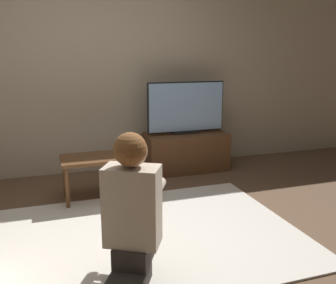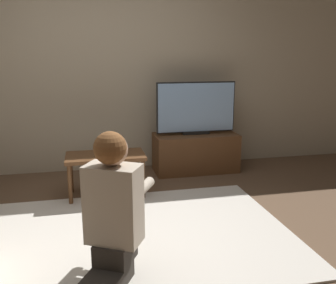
{
  "view_description": "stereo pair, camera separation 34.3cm",
  "coord_description": "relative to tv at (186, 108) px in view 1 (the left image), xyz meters",
  "views": [
    {
      "loc": [
        -0.56,
        -2.67,
        1.44
      ],
      "look_at": [
        0.5,
        0.51,
        0.65
      ],
      "focal_mm": 40.0,
      "sensor_mm": 36.0,
      "label": 1
    },
    {
      "loc": [
        -0.23,
        -2.76,
        1.44
      ],
      "look_at": [
        0.5,
        0.51,
        0.65
      ],
      "focal_mm": 40.0,
      "sensor_mm": 36.0,
      "label": 2
    }
  ],
  "objects": [
    {
      "name": "ground_plane",
      "position": [
        -1.08,
        -1.56,
        -0.79
      ],
      "size": [
        10.0,
        10.0,
        0.0
      ],
      "primitive_type": "plane",
      "color": "brown"
    },
    {
      "name": "tv_stand",
      "position": [
        0.0,
        -0.0,
        -0.56
      ],
      "size": [
        1.02,
        0.46,
        0.47
      ],
      "color": "brown",
      "rests_on": "ground_plane"
    },
    {
      "name": "coffee_table",
      "position": [
        -1.14,
        -0.61,
        -0.41
      ],
      "size": [
        0.79,
        0.43,
        0.44
      ],
      "color": "brown",
      "rests_on": "ground_plane"
    },
    {
      "name": "tv",
      "position": [
        0.0,
        0.0,
        0.0
      ],
      "size": [
        0.98,
        0.08,
        0.64
      ],
      "color": "black",
      "rests_on": "tv_stand"
    },
    {
      "name": "rug",
      "position": [
        -1.08,
        -1.56,
        -0.79
      ],
      "size": [
        2.74,
        1.8,
        0.02
      ],
      "color": "silver",
      "rests_on": "ground_plane"
    },
    {
      "name": "wall_back",
      "position": [
        -1.08,
        0.37,
        0.51
      ],
      "size": [
        10.0,
        0.06,
        2.6
      ],
      "color": "tan",
      "rests_on": "ground_plane"
    },
    {
      "name": "person_kneeling",
      "position": [
        -1.18,
        -2.13,
        -0.29
      ],
      "size": [
        0.61,
        0.83,
        0.97
      ],
      "rotation": [
        0.0,
        0.0,
        2.63
      ],
      "color": "#332D28",
      "rests_on": "rug"
    }
  ]
}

